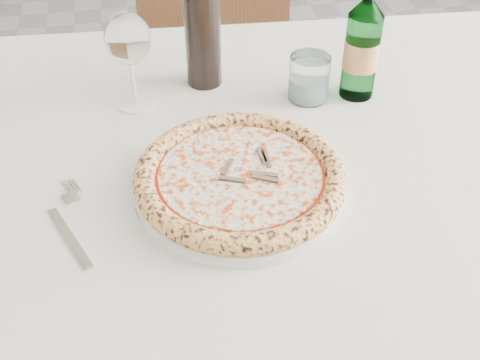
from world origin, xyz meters
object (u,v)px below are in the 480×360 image
(beer_bottle, at_px, (362,46))
(plate, at_px, (240,186))
(dining_table, at_px, (229,188))
(pizza, at_px, (240,177))
(wine_glass, at_px, (128,41))
(wine_bottle, at_px, (202,26))
(chair_far, at_px, (207,54))
(tumbler, at_px, (309,81))

(beer_bottle, bearing_deg, plate, -139.06)
(dining_table, distance_m, pizza, 0.15)
(beer_bottle, bearing_deg, pizza, -139.06)
(wine_glass, distance_m, wine_bottle, 0.15)
(chair_far, distance_m, tumbler, 0.68)
(wine_bottle, bearing_deg, plate, -89.19)
(chair_far, relative_size, wine_glass, 5.28)
(wine_glass, height_order, tumbler, wine_glass)
(dining_table, height_order, beer_bottle, beer_bottle)
(plate, height_order, tumbler, tumbler)
(pizza, distance_m, wine_glass, 0.32)
(chair_far, bearing_deg, tumbler, -80.83)
(wine_bottle, bearing_deg, chair_far, 81.73)
(chair_far, relative_size, beer_bottle, 3.85)
(plate, relative_size, pizza, 1.01)
(dining_table, bearing_deg, wine_glass, 129.20)
(chair_far, relative_size, wine_bottle, 3.48)
(beer_bottle, distance_m, wine_bottle, 0.29)
(chair_far, height_order, wine_bottle, wine_bottle)
(plate, height_order, pizza, pizza)
(plate, bearing_deg, wine_bottle, 90.81)
(pizza, distance_m, wine_bottle, 0.34)
(chair_far, xyz_separation_m, plate, (-0.07, -0.86, 0.23))
(plate, height_order, wine_glass, wine_glass)
(plate, xyz_separation_m, wine_glass, (-0.14, 0.27, 0.12))
(tumbler, height_order, wine_bottle, wine_bottle)
(chair_far, height_order, tumbler, chair_far)
(wine_glass, xyz_separation_m, wine_bottle, (0.13, 0.06, -0.01))
(chair_far, height_order, wine_glass, wine_glass)
(beer_bottle, bearing_deg, chair_far, 106.94)
(dining_table, bearing_deg, beer_bottle, 26.03)
(dining_table, xyz_separation_m, chair_far, (0.07, 0.76, -0.14))
(wine_glass, bearing_deg, pizza, -62.82)
(plate, relative_size, wine_bottle, 1.18)
(beer_bottle, xyz_separation_m, wine_bottle, (-0.27, 0.10, 0.02))
(plate, xyz_separation_m, tumbler, (0.17, 0.23, 0.03))
(pizza, height_order, wine_bottle, wine_bottle)
(pizza, bearing_deg, beer_bottle, 40.94)
(dining_table, bearing_deg, wine_bottle, 91.17)
(chair_far, bearing_deg, wine_bottle, -98.27)
(plate, xyz_separation_m, pizza, (-0.00, -0.00, 0.02))
(pizza, xyz_separation_m, wine_glass, (-0.14, 0.27, 0.10))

